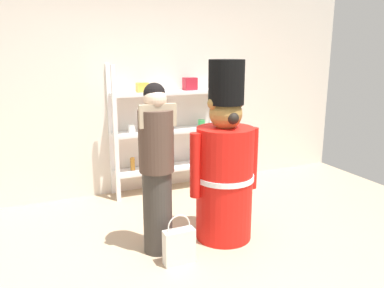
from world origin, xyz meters
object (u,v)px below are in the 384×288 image
teddy_bear_guard (225,168)px  person_shopper (157,167)px  merchandise_shelf (168,128)px  shopping_bag (179,246)px

teddy_bear_guard → person_shopper: 0.70m
merchandise_shelf → shopping_bag: 2.02m
merchandise_shelf → person_shopper: merchandise_shelf is taller
teddy_bear_guard → person_shopper: size_ratio=1.12×
shopping_bag → teddy_bear_guard: bearing=26.0°
person_shopper → teddy_bear_guard: bearing=-0.0°
shopping_bag → merchandise_shelf: bearing=72.4°
merchandise_shelf → teddy_bear_guard: (0.02, -1.52, -0.12)m
person_shopper → shopping_bag: person_shopper is taller
teddy_bear_guard → person_shopper: bearing=180.0°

